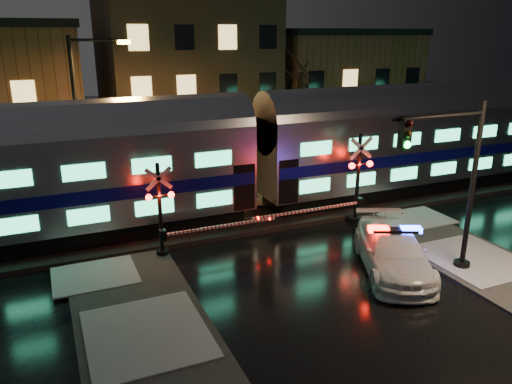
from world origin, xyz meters
TOP-DOWN VIEW (x-y plane):
  - ground at (0.00, 0.00)m, footprint 120.00×120.00m
  - ballast at (0.00, 5.00)m, footprint 90.00×4.20m
  - building_mid at (2.00, 22.50)m, footprint 12.00×11.00m
  - building_right at (15.00, 22.00)m, footprint 12.00×10.00m
  - train at (0.39, 5.00)m, footprint 51.00×3.12m
  - police_car at (3.00, -2.32)m, footprint 4.38×6.03m
  - crossing_signal_right at (4.19, 2.31)m, footprint 6.15×0.67m
  - crossing_signal_left at (-4.39, 2.30)m, footprint 5.54×0.64m
  - traffic_light at (4.54, -3.33)m, footprint 4.18×0.73m
  - streetlight at (-6.76, 9.00)m, footprint 2.87×0.30m

SIDE VIEW (x-z plane):
  - ground at x=0.00m, z-range 0.00..0.00m
  - ballast at x=0.00m, z-range 0.00..0.24m
  - police_car at x=3.00m, z-range -0.08..1.72m
  - crossing_signal_left at x=-4.39m, z-range -0.34..3.58m
  - crossing_signal_right at x=4.19m, z-range -0.37..3.98m
  - train at x=0.39m, z-range 0.42..6.35m
  - traffic_light at x=4.54m, z-range 0.20..6.67m
  - building_right at x=15.00m, z-range 0.00..8.50m
  - streetlight at x=-6.76m, z-range 0.66..9.25m
  - building_mid at x=2.00m, z-range 0.00..11.50m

